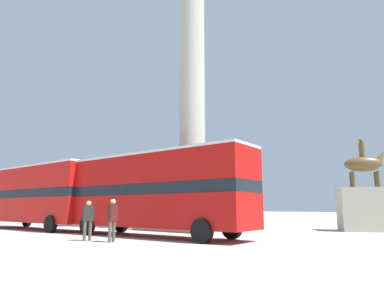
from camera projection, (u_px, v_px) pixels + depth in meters
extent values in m
plane|color=#ADA89E|center=(192.00, 230.00, 22.83)|extent=(200.00, 200.00, 0.00)
cube|color=#A39E8E|center=(192.00, 221.00, 22.94)|extent=(5.57, 5.57, 1.18)
cube|color=#A39E8E|center=(192.00, 203.00, 23.15)|extent=(4.01, 4.01, 1.18)
cube|color=#A39E8E|center=(192.00, 185.00, 23.37)|extent=(2.45, 2.45, 1.18)
cylinder|color=#A39E8E|center=(192.00, 63.00, 25.01)|extent=(1.83, 1.83, 16.68)
cube|color=#B7140F|center=(38.00, 210.00, 23.52)|extent=(10.93, 2.66, 1.61)
cube|color=black|center=(39.00, 194.00, 23.72)|extent=(10.93, 2.61, 0.55)
cube|color=#B7140F|center=(41.00, 179.00, 23.90)|extent=(10.93, 2.66, 1.48)
cube|color=silver|center=(41.00, 168.00, 24.05)|extent=(10.93, 2.66, 0.12)
cylinder|color=black|center=(87.00, 223.00, 22.07)|extent=(1.00, 0.31, 1.00)
cylinder|color=black|center=(50.00, 224.00, 20.11)|extent=(1.00, 0.31, 1.00)
cylinder|color=black|center=(27.00, 220.00, 26.63)|extent=(1.00, 0.31, 1.00)
cube|color=#A80F0C|center=(154.00, 211.00, 17.47)|extent=(11.02, 2.65, 1.58)
cube|color=black|center=(155.00, 190.00, 17.66)|extent=(11.02, 2.60, 0.55)
cube|color=#A80F0C|center=(155.00, 171.00, 17.85)|extent=(11.02, 2.65, 1.45)
cube|color=silver|center=(155.00, 156.00, 17.99)|extent=(11.02, 2.65, 0.12)
cylinder|color=black|center=(232.00, 228.00, 16.00)|extent=(1.01, 0.32, 1.00)
cylinder|color=black|center=(202.00, 231.00, 14.10)|extent=(1.01, 0.32, 1.00)
cylinder|color=black|center=(121.00, 224.00, 20.55)|extent=(1.01, 0.32, 1.00)
cylinder|color=black|center=(87.00, 225.00, 18.65)|extent=(1.01, 0.32, 1.00)
cube|color=#A39E8E|center=(367.00, 209.00, 21.57)|extent=(3.99, 3.53, 2.69)
ellipsoid|color=brown|center=(363.00, 164.00, 22.09)|extent=(2.49, 1.86, 0.99)
cone|color=brown|center=(381.00, 157.00, 21.92)|extent=(1.10, 0.90, 1.04)
cylinder|color=brown|center=(362.00, 150.00, 22.26)|extent=(0.36, 0.36, 0.90)
sphere|color=brown|center=(361.00, 141.00, 22.37)|extent=(0.28, 0.28, 0.28)
cylinder|color=brown|center=(376.00, 180.00, 22.00)|extent=(0.20, 0.20, 1.04)
cylinder|color=brown|center=(378.00, 179.00, 21.48)|extent=(0.20, 0.20, 1.04)
cylinder|color=brown|center=(351.00, 180.00, 22.33)|extent=(0.20, 0.20, 1.04)
cylinder|color=brown|center=(353.00, 180.00, 21.81)|extent=(0.20, 0.20, 1.04)
cylinder|color=black|center=(136.00, 226.00, 23.43)|extent=(0.31, 0.31, 0.40)
cylinder|color=black|center=(137.00, 193.00, 23.84)|extent=(0.14, 0.14, 4.86)
sphere|color=white|center=(138.00, 156.00, 24.33)|extent=(0.47, 0.47, 0.47)
cylinder|color=#4C473D|center=(90.00, 231.00, 15.30)|extent=(0.14, 0.14, 0.85)
cylinder|color=#4C473D|center=(85.00, 231.00, 15.16)|extent=(0.14, 0.14, 0.85)
cube|color=black|center=(88.00, 214.00, 15.37)|extent=(0.31, 0.49, 0.67)
sphere|color=tan|center=(89.00, 203.00, 15.45)|extent=(0.23, 0.23, 0.23)
cylinder|color=#4C473D|center=(114.00, 231.00, 14.73)|extent=(0.14, 0.14, 0.88)
cylinder|color=#4C473D|center=(110.00, 232.00, 14.50)|extent=(0.14, 0.14, 0.88)
cube|color=#471919|center=(113.00, 213.00, 14.76)|extent=(0.29, 0.51, 0.70)
sphere|color=tan|center=(113.00, 202.00, 14.84)|extent=(0.24, 0.24, 0.24)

